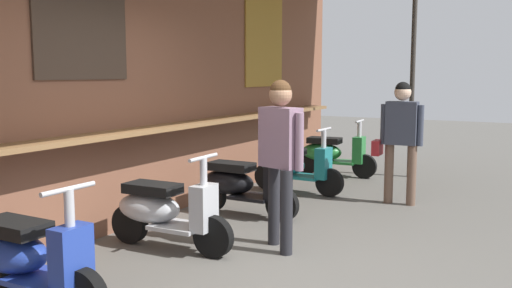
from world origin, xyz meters
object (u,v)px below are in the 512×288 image
object	(u,v)px
scooter_blue	(26,257)
scooter_black	(240,184)
scooter_teal	(293,166)
scooter_silver	(163,210)
scooter_green	(331,153)
shopper_with_handbag	(400,131)
shopper_browsing	(280,146)

from	to	relation	value
scooter_blue	scooter_black	xyz separation A→B (m)	(3.10, 0.00, 0.00)
scooter_teal	scooter_black	bearing A→B (deg)	-88.81
scooter_silver	scooter_green	bearing A→B (deg)	88.32
shopper_with_handbag	shopper_browsing	distance (m)	2.55
scooter_teal	shopper_with_handbag	xyz separation A→B (m)	(0.02, -1.55, 0.59)
scooter_black	scooter_teal	size ratio (longest dim) A/B	1.00
scooter_black	scooter_green	size ratio (longest dim) A/B	1.00
scooter_silver	scooter_black	bearing A→B (deg)	88.32
scooter_black	shopper_with_handbag	size ratio (longest dim) A/B	0.86
scooter_black	shopper_with_handbag	distance (m)	2.27
shopper_with_handbag	scooter_teal	bearing A→B (deg)	-91.59
scooter_blue	scooter_teal	distance (m)	4.63
scooter_green	shopper_with_handbag	xyz separation A→B (m)	(-1.51, -1.55, 0.59)
scooter_teal	shopper_with_handbag	size ratio (longest dim) A/B	0.86
scooter_green	scooter_teal	bearing A→B (deg)	-93.78
scooter_black	scooter_teal	world-z (taller)	same
scooter_silver	shopper_browsing	world-z (taller)	shopper_browsing
scooter_green	scooter_blue	bearing A→B (deg)	-93.78
shopper_with_handbag	scooter_green	bearing A→B (deg)	-136.62
scooter_silver	shopper_browsing	distance (m)	1.32
scooter_green	shopper_browsing	xyz separation A→B (m)	(-4.00, -1.02, 0.64)
shopper_with_handbag	shopper_browsing	size ratio (longest dim) A/B	0.97
shopper_with_handbag	shopper_browsing	world-z (taller)	shopper_browsing
scooter_blue	scooter_green	world-z (taller)	same
scooter_teal	shopper_browsing	distance (m)	2.75
scooter_green	shopper_browsing	bearing A→B (deg)	-79.49
scooter_silver	shopper_with_handbag	xyz separation A→B (m)	(3.04, -1.55, 0.59)
shopper_browsing	scooter_blue	bearing A→B (deg)	171.42
scooter_blue	shopper_browsing	world-z (taller)	shopper_browsing
scooter_black	scooter_silver	bearing A→B (deg)	-89.76
scooter_green	shopper_browsing	size ratio (longest dim) A/B	0.84
scooter_teal	shopper_browsing	world-z (taller)	shopper_browsing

